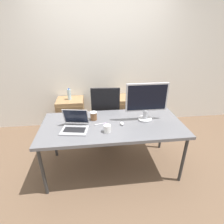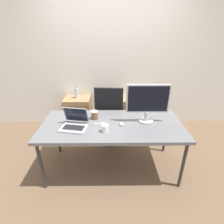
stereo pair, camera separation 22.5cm
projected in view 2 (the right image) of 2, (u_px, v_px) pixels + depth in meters
The scene contains 13 objects.
ground_plane at pixel (112, 166), 2.59m from camera, with size 14.00×14.00×0.00m, color brown.
wall_back at pixel (111, 61), 3.33m from camera, with size 10.00×0.05×2.60m.
desk at pixel (112, 127), 2.30m from camera, with size 1.84×0.85×0.73m.
office_chair at pixel (110, 121), 3.06m from camera, with size 0.56×0.58×1.05m.
cabinet_left at pixel (78, 113), 3.52m from camera, with size 0.50×0.44×0.64m.
cabinet_right at pixel (134, 113), 3.53m from camera, with size 0.50×0.44×0.64m.
water_bottle at pixel (76, 93), 3.34m from camera, with size 0.07×0.07×0.22m.
laptop_center at pixel (74, 123), 2.19m from camera, with size 0.35×0.35×0.24m.
monitor at pixel (148, 102), 2.22m from camera, with size 0.55×0.19×0.51m.
mouse at pixel (121, 124), 2.24m from camera, with size 0.05×0.07×0.03m.
coffee_cup_white at pixel (105, 128), 2.09m from camera, with size 0.08×0.08×0.09m.
coffee_cup_brown at pixel (94, 115), 2.38m from camera, with size 0.09×0.09×0.11m.
scissors at pixel (102, 123), 2.28m from camera, with size 0.17×0.06×0.01m.
Camera 2 is at (-0.02, -1.99, 1.85)m, focal length 28.00 mm.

